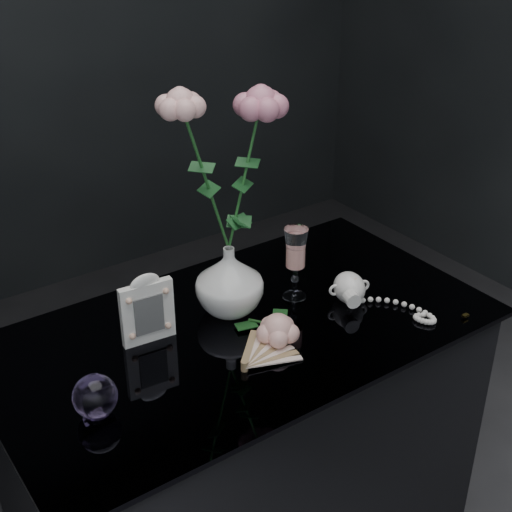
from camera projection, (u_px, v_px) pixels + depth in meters
table at (244, 461)px, 1.68m from camera, size 1.05×0.58×0.76m
vase at (229, 280)px, 1.52m from camera, size 0.15×0.15×0.15m
wine_glass at (295, 264)px, 1.56m from camera, size 0.07×0.07×0.17m
picture_frame at (147, 308)px, 1.42m from camera, size 0.12×0.10×0.15m
paperweight at (95, 396)px, 1.24m from camera, size 0.10×0.10×0.08m
paper_fan at (245, 365)px, 1.36m from camera, size 0.26×0.21×0.02m
loose_rose at (278, 329)px, 1.43m from camera, size 0.20×0.23×0.07m
pearl_jar at (349, 286)px, 1.57m from camera, size 0.30×0.31×0.07m
roses at (226, 160)px, 1.38m from camera, size 0.28×0.13×0.41m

